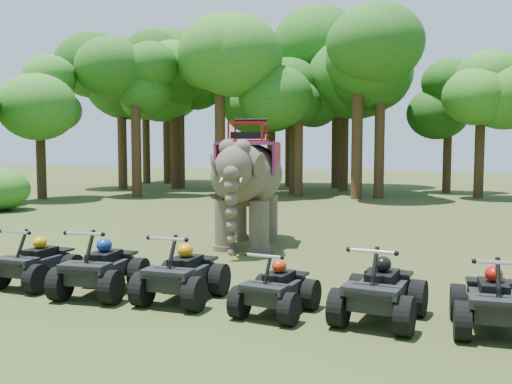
% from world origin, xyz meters
% --- Properties ---
extents(ground, '(110.00, 110.00, 0.00)m').
position_xyz_m(ground, '(0.00, 0.00, 0.00)').
color(ground, '#47381E').
rests_on(ground, ground).
extents(elephant, '(2.80, 4.79, 3.78)m').
position_xyz_m(elephant, '(-1.49, 4.49, 1.89)').
color(elephant, brown).
rests_on(elephant, ground).
extents(atv_0, '(1.26, 1.72, 1.28)m').
position_xyz_m(atv_0, '(-3.96, -1.70, 0.64)').
color(atv_0, black).
rests_on(atv_0, ground).
extents(atv_1, '(1.56, 2.00, 1.37)m').
position_xyz_m(atv_1, '(-2.20, -1.84, 0.69)').
color(atv_1, black).
rests_on(atv_1, ground).
extents(atv_2, '(1.37, 1.85, 1.35)m').
position_xyz_m(atv_2, '(-0.46, -1.67, 0.67)').
color(atv_2, black).
rests_on(atv_2, ground).
extents(atv_3, '(1.31, 1.69, 1.18)m').
position_xyz_m(atv_3, '(1.52, -1.85, 0.59)').
color(atv_3, black).
rests_on(atv_3, ground).
extents(atv_4, '(1.49, 1.94, 1.35)m').
position_xyz_m(atv_4, '(3.32, -1.64, 0.68)').
color(atv_4, black).
rests_on(atv_4, ground).
extents(atv_5, '(1.40, 1.83, 1.29)m').
position_xyz_m(atv_5, '(5.12, -1.58, 0.65)').
color(atv_5, black).
rests_on(atv_5, ground).
extents(tree_0, '(6.22, 6.22, 8.88)m').
position_xyz_m(tree_0, '(0.00, 20.86, 4.44)').
color(tree_0, '#195114').
rests_on(tree_0, ground).
extents(tree_1, '(5.56, 5.56, 7.94)m').
position_xyz_m(tree_1, '(5.24, 23.25, 3.97)').
color(tree_1, '#195114').
rests_on(tree_1, ground).
extents(tree_22, '(5.11, 5.11, 7.31)m').
position_xyz_m(tree_22, '(-17.51, 14.09, 3.65)').
color(tree_22, '#195114').
rests_on(tree_22, ground).
extents(tree_23, '(6.05, 6.05, 8.65)m').
position_xyz_m(tree_23, '(-13.09, 16.78, 4.32)').
color(tree_23, '#195114').
rests_on(tree_23, ground).
extents(tree_24, '(6.84, 6.84, 9.77)m').
position_xyz_m(tree_24, '(-8.54, 18.27, 4.88)').
color(tree_24, '#195114').
rests_on(tree_24, ground).
extents(tree_25, '(4.98, 4.98, 7.12)m').
position_xyz_m(tree_25, '(-4.49, 20.21, 3.56)').
color(tree_25, '#195114').
rests_on(tree_25, ground).
extents(tree_26, '(6.22, 6.22, 8.89)m').
position_xyz_m(tree_26, '(-14.10, 23.18, 4.45)').
color(tree_26, '#195114').
rests_on(tree_26, ground).
extents(tree_27, '(6.83, 6.83, 9.76)m').
position_xyz_m(tree_27, '(-17.16, 27.57, 4.88)').
color(tree_27, '#195114').
rests_on(tree_27, ground).
extents(tree_28, '(7.03, 7.03, 10.05)m').
position_xyz_m(tree_28, '(-13.85, 23.51, 5.02)').
color(tree_28, '#195114').
rests_on(tree_28, ground).
extents(tree_29, '(6.52, 6.52, 9.31)m').
position_xyz_m(tree_29, '(-18.74, 27.14, 4.65)').
color(tree_29, '#195114').
rests_on(tree_29, ground).
extents(tree_30, '(7.21, 7.21, 10.30)m').
position_xyz_m(tree_30, '(-17.14, 21.47, 5.15)').
color(tree_30, '#195114').
rests_on(tree_30, ground).
extents(tree_31, '(5.10, 5.10, 7.29)m').
position_xyz_m(tree_31, '(3.42, 26.13, 3.65)').
color(tree_31, '#195114').
rests_on(tree_31, ground).
extents(tree_32, '(7.64, 7.64, 10.91)m').
position_xyz_m(tree_32, '(-3.93, 27.61, 5.46)').
color(tree_32, '#195114').
rests_on(tree_32, ground).
extents(tree_33, '(7.33, 7.33, 10.47)m').
position_xyz_m(tree_33, '(-1.11, 20.07, 5.23)').
color(tree_33, '#195114').
rests_on(tree_33, ground).
extents(tree_34, '(7.23, 7.23, 10.33)m').
position_xyz_m(tree_34, '(-2.93, 25.33, 5.16)').
color(tree_34, '#195114').
rests_on(tree_34, ground).
extents(tree_35, '(6.67, 6.67, 9.52)m').
position_xyz_m(tree_35, '(-7.45, 28.03, 4.76)').
color(tree_35, '#195114').
rests_on(tree_35, ground).
extents(tree_36, '(6.06, 6.06, 8.65)m').
position_xyz_m(tree_36, '(-7.87, 25.26, 4.33)').
color(tree_36, '#195114').
rests_on(tree_36, ground).
extents(tree_37, '(5.14, 5.14, 7.35)m').
position_xyz_m(tree_37, '(-5.24, 21.73, 3.67)').
color(tree_37, '#195114').
rests_on(tree_37, ground).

